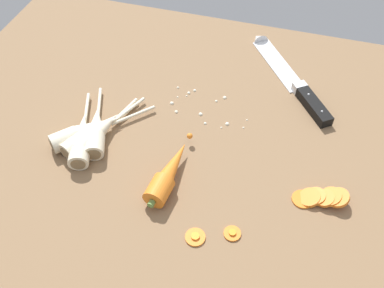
% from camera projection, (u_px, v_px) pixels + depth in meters
% --- Properties ---
extents(ground_plane, '(1.20, 0.90, 0.04)m').
position_uv_depth(ground_plane, '(195.00, 148.00, 0.89)').
color(ground_plane, brown).
extents(chefs_knife, '(0.23, 0.30, 0.04)m').
position_uv_depth(chefs_knife, '(287.00, 73.00, 1.00)').
color(chefs_knife, silver).
rests_on(chefs_knife, ground_plane).
extents(whole_carrot, '(0.06, 0.18, 0.04)m').
position_uv_depth(whole_carrot, '(169.00, 173.00, 0.79)').
color(whole_carrot, orange).
rests_on(whole_carrot, ground_plane).
extents(parsnip_front, '(0.17, 0.18, 0.04)m').
position_uv_depth(parsnip_front, '(87.00, 131.00, 0.86)').
color(parsnip_front, beige).
rests_on(parsnip_front, ground_plane).
extents(parsnip_mid_left, '(0.09, 0.19, 0.04)m').
position_uv_depth(parsnip_mid_left, '(96.00, 130.00, 0.87)').
color(parsnip_mid_left, beige).
rests_on(parsnip_mid_left, ground_plane).
extents(parsnip_mid_right, '(0.09, 0.20, 0.04)m').
position_uv_depth(parsnip_mid_right, '(82.00, 138.00, 0.85)').
color(parsnip_mid_right, beige).
rests_on(parsnip_mid_right, ground_plane).
extents(parsnip_back, '(0.11, 0.21, 0.04)m').
position_uv_depth(parsnip_back, '(93.00, 133.00, 0.86)').
color(parsnip_back, beige).
rests_on(parsnip_back, ground_plane).
extents(parsnip_outer, '(0.07, 0.19, 0.04)m').
position_uv_depth(parsnip_outer, '(98.00, 133.00, 0.86)').
color(parsnip_outer, beige).
rests_on(parsnip_outer, ground_plane).
extents(carrot_slice_stack, '(0.10, 0.05, 0.03)m').
position_uv_depth(carrot_slice_stack, '(320.00, 197.00, 0.77)').
color(carrot_slice_stack, orange).
rests_on(carrot_slice_stack, ground_plane).
extents(carrot_slice_stray_near, '(0.04, 0.04, 0.01)m').
position_uv_depth(carrot_slice_stray_near, '(195.00, 237.00, 0.73)').
color(carrot_slice_stray_near, orange).
rests_on(carrot_slice_stray_near, ground_plane).
extents(carrot_slice_stray_mid, '(0.03, 0.03, 0.01)m').
position_uv_depth(carrot_slice_stray_mid, '(232.00, 233.00, 0.73)').
color(carrot_slice_stray_mid, orange).
rests_on(carrot_slice_stray_mid, ground_plane).
extents(mince_crumbs, '(0.18, 0.10, 0.01)m').
position_uv_depth(mince_crumbs, '(201.00, 106.00, 0.94)').
color(mince_crumbs, silver).
rests_on(mince_crumbs, ground_plane).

